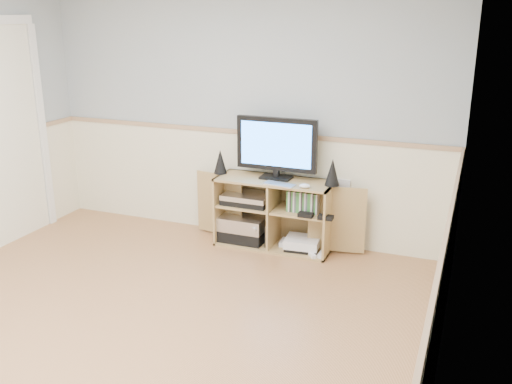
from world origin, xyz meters
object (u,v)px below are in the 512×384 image
media_cabinet (276,211)px  keyboard (279,184)px  monitor (277,146)px  game_consoles (302,244)px

media_cabinet → keyboard: (0.10, -0.19, 0.32)m
monitor → game_consoles: bearing=-12.4°
media_cabinet → game_consoles: (0.28, -0.06, -0.26)m
media_cabinet → monitor: 0.62m
media_cabinet → game_consoles: media_cabinet is taller
media_cabinet → monitor: (0.00, -0.00, 0.62)m
monitor → game_consoles: size_ratio=1.66×
game_consoles → monitor: bearing=167.6°
media_cabinet → game_consoles: bearing=-12.8°
media_cabinet → keyboard: keyboard is taller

